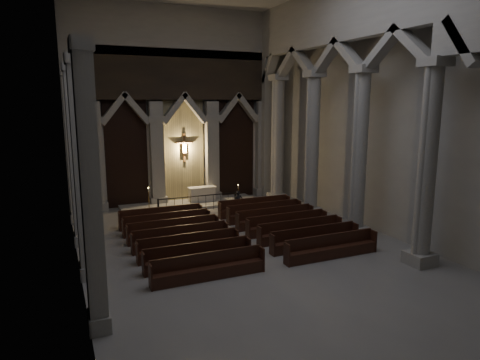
{
  "coord_description": "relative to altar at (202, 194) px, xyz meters",
  "views": [
    {
      "loc": [
        -7.56,
        -14.47,
        6.46
      ],
      "look_at": [
        0.06,
        3.0,
        2.9
      ],
      "focal_mm": 32.0,
      "sensor_mm": 36.0,
      "label": 1
    }
  ],
  "objects": [
    {
      "name": "altar",
      "position": [
        0.0,
        0.0,
        0.0
      ],
      "size": [
        1.75,
        0.7,
        0.89
      ],
      "color": "beige",
      "rests_on": "sanctuary_step"
    },
    {
      "name": "candle_stand_right",
      "position": [
        1.77,
        -1.73,
        -0.23
      ],
      "size": [
        0.23,
        0.23,
        1.38
      ],
      "color": "olive",
      "rests_on": "ground"
    },
    {
      "name": "left_pilasters",
      "position": [
        -7.61,
        -7.39,
        3.31
      ],
      "size": [
        0.6,
        13.0,
        8.03
      ],
      "color": "#A09E96",
      "rests_on": "ground"
    },
    {
      "name": "room",
      "position": [
        -0.86,
        -10.89,
        7.0
      ],
      "size": [
        24.0,
        24.1,
        12.0
      ],
      "color": "gray",
      "rests_on": "ground"
    },
    {
      "name": "right_arcade",
      "position": [
        4.64,
        -9.56,
        7.23
      ],
      "size": [
        1.0,
        24.0,
        12.0
      ],
      "color": "#A09E96",
      "rests_on": "ground"
    },
    {
      "name": "candle_stand_left",
      "position": [
        -3.61,
        -1.08,
        -0.19
      ],
      "size": [
        0.25,
        0.25,
        1.5
      ],
      "color": "olive",
      "rests_on": "ground"
    },
    {
      "name": "altar_rail",
      "position": [
        -0.86,
        -1.85,
        0.03
      ],
      "size": [
        4.86,
        0.09,
        0.95
      ],
      "color": "black",
      "rests_on": "ground"
    },
    {
      "name": "sanctuary_wall",
      "position": [
        -0.86,
        0.65,
        6.01
      ],
      "size": [
        14.0,
        0.77,
        12.0
      ],
      "color": "#A09E96",
      "rests_on": "ground"
    },
    {
      "name": "worshipper",
      "position": [
        1.11,
        -3.3,
        0.06
      ],
      "size": [
        0.55,
        0.43,
        1.33
      ],
      "primitive_type": "imported",
      "rotation": [
        0.0,
        0.0,
        -0.26
      ],
      "color": "black",
      "rests_on": "ground"
    },
    {
      "name": "sanctuary_step",
      "position": [
        -0.86,
        -0.29,
        -0.53
      ],
      "size": [
        8.5,
        2.6,
        0.15
      ],
      "primitive_type": "cube",
      "color": "#A09E96",
      "rests_on": "ground"
    },
    {
      "name": "pews",
      "position": [
        -0.86,
        -7.65,
        -0.29
      ],
      "size": [
        9.75,
        7.87,
        0.97
      ],
      "color": "black",
      "rests_on": "ground"
    }
  ]
}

